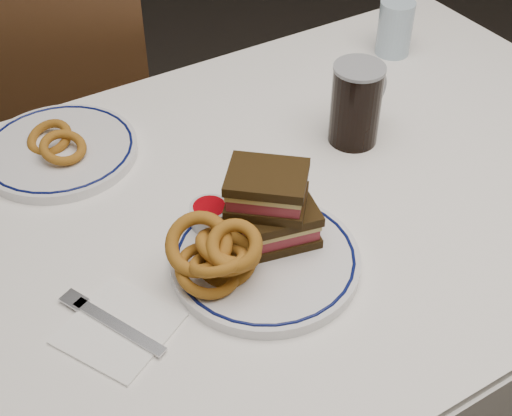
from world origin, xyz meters
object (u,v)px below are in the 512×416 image
reuben_sandwich (272,206)px  beer_mug (357,103)px  chair_far (57,117)px  far_plate (60,150)px  main_plate (265,260)px

reuben_sandwich → beer_mug: size_ratio=0.98×
chair_far → reuben_sandwich: (0.07, -0.84, 0.32)m
chair_far → beer_mug: chair_far is taller
chair_far → far_plate: size_ratio=3.59×
beer_mug → far_plate: 0.51m
main_plate → beer_mug: size_ratio=1.87×
beer_mug → far_plate: (-0.45, 0.22, -0.06)m
chair_far → reuben_sandwich: 0.90m
main_plate → far_plate: 0.43m
chair_far → beer_mug: bearing=-64.1°
far_plate → reuben_sandwich: bearing=-62.6°
beer_mug → main_plate: bearing=-148.4°
chair_far → main_plate: (0.04, -0.87, 0.25)m
reuben_sandwich → far_plate: 0.42m
main_plate → reuben_sandwich: reuben_sandwich is taller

